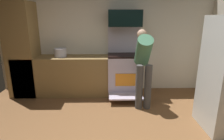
{
  "coord_description": "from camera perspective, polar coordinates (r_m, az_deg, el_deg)",
  "views": [
    {
      "loc": [
        0.06,
        -2.25,
        1.77
      ],
      "look_at": [
        0.1,
        0.3,
        1.05
      ],
      "focal_mm": 30.06,
      "sensor_mm": 36.0,
      "label": 1
    }
  ],
  "objects": [
    {
      "name": "cabinet_column",
      "position": [
        4.71,
        -25.5,
        5.42
      ],
      "size": [
        0.6,
        0.6,
        2.1
      ],
      "primitive_type": "cube",
      "color": "olive",
      "rests_on": "ground"
    },
    {
      "name": "person_cook",
      "position": [
        3.75,
        9.5,
        2.33
      ],
      "size": [
        0.31,
        0.65,
        1.54
      ],
      "color": "#414141",
      "rests_on": "ground"
    },
    {
      "name": "stock_pot",
      "position": [
        4.44,
        -15.42,
        5.15
      ],
      "size": [
        0.28,
        0.28,
        0.2
      ],
      "primitive_type": "cylinder",
      "color": "#B0B1C4",
      "rests_on": "lower_cabinet_run"
    },
    {
      "name": "lower_cabinet_run",
      "position": [
        4.53,
        -13.02,
        -1.62
      ],
      "size": [
        2.4,
        0.6,
        0.9
      ],
      "primitive_type": "cube",
      "color": "olive",
      "rests_on": "ground"
    },
    {
      "name": "oven_range",
      "position": [
        4.41,
        3.76,
        -0.84
      ],
      "size": [
        0.76,
        1.01,
        1.57
      ],
      "color": "#BDB2C8",
      "rests_on": "ground"
    },
    {
      "name": "microwave",
      "position": [
        4.32,
        3.96,
        15.4
      ],
      "size": [
        0.74,
        0.38,
        0.36
      ],
      "primitive_type": "cube",
      "color": "black",
      "rests_on": "oven_range"
    },
    {
      "name": "wall_back",
      "position": [
        4.61,
        -1.6,
        9.88
      ],
      "size": [
        5.2,
        0.12,
        2.6
      ],
      "primitive_type": "cube",
      "color": "beige",
      "rests_on": "ground"
    }
  ]
}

